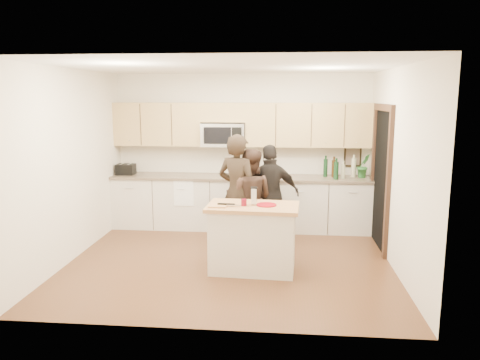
# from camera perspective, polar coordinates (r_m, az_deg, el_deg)

# --- Properties ---
(floor) EXTENTS (4.50, 4.50, 0.00)m
(floor) POSITION_cam_1_polar(r_m,az_deg,el_deg) (6.77, -1.26, -9.82)
(floor) COLOR #502C1B
(floor) RESTS_ON ground
(room_shell) EXTENTS (4.52, 4.02, 2.71)m
(room_shell) POSITION_cam_1_polar(r_m,az_deg,el_deg) (6.38, -1.32, 4.93)
(room_shell) COLOR beige
(room_shell) RESTS_ON ground
(back_cabinetry) EXTENTS (4.50, 0.66, 0.94)m
(back_cabinetry) POSITION_cam_1_polar(r_m,az_deg,el_deg) (8.25, 0.08, -2.72)
(back_cabinetry) COLOR beige
(back_cabinetry) RESTS_ON ground
(upper_cabinetry) EXTENTS (4.50, 0.33, 0.75)m
(upper_cabinetry) POSITION_cam_1_polar(r_m,az_deg,el_deg) (8.19, 0.41, 6.89)
(upper_cabinetry) COLOR tan
(upper_cabinetry) RESTS_ON ground
(microwave) EXTENTS (0.76, 0.41, 0.40)m
(microwave) POSITION_cam_1_polar(r_m,az_deg,el_deg) (8.20, -2.02, 5.54)
(microwave) COLOR silver
(microwave) RESTS_ON ground
(doorway) EXTENTS (0.06, 1.25, 2.20)m
(doorway) POSITION_cam_1_polar(r_m,az_deg,el_deg) (7.46, 16.83, 0.82)
(doorway) COLOR black
(doorway) RESTS_ON ground
(framed_picture) EXTENTS (0.30, 0.03, 0.38)m
(framed_picture) POSITION_cam_1_polar(r_m,az_deg,el_deg) (8.45, 13.57, 2.88)
(framed_picture) COLOR black
(framed_picture) RESTS_ON ground
(dish_towel) EXTENTS (0.34, 0.60, 0.48)m
(dish_towel) POSITION_cam_1_polar(r_m,az_deg,el_deg) (8.14, -6.72, -0.60)
(dish_towel) COLOR white
(dish_towel) RESTS_ON ground
(island) EXTENTS (1.24, 0.76, 0.90)m
(island) POSITION_cam_1_polar(r_m,az_deg,el_deg) (6.29, 1.57, -7.03)
(island) COLOR beige
(island) RESTS_ON ground
(red_plate) EXTENTS (0.26, 0.26, 0.02)m
(red_plate) POSITION_cam_1_polar(r_m,az_deg,el_deg) (6.16, 3.24, -3.04)
(red_plate) COLOR maroon
(red_plate) RESTS_ON island
(box_grater) EXTENTS (0.08, 0.07, 0.23)m
(box_grater) POSITION_cam_1_polar(r_m,az_deg,el_deg) (6.15, 1.70, -1.87)
(box_grater) COLOR silver
(box_grater) RESTS_ON red_plate
(drink_glass) EXTENTS (0.07, 0.07, 0.09)m
(drink_glass) POSITION_cam_1_polar(r_m,az_deg,el_deg) (6.13, 0.48, -2.75)
(drink_glass) COLOR maroon
(drink_glass) RESTS_ON island
(cutting_board) EXTENTS (0.24, 0.19, 0.02)m
(cutting_board) POSITION_cam_1_polar(r_m,az_deg,el_deg) (6.08, -2.71, -3.18)
(cutting_board) COLOR #AA7546
(cutting_board) RESTS_ON island
(tongs) EXTENTS (0.23, 0.04, 0.02)m
(tongs) POSITION_cam_1_polar(r_m,az_deg,el_deg) (6.11, -1.70, -2.95)
(tongs) COLOR black
(tongs) RESTS_ON cutting_board
(knife) EXTENTS (0.19, 0.03, 0.01)m
(knife) POSITION_cam_1_polar(r_m,az_deg,el_deg) (6.07, -0.79, -3.08)
(knife) COLOR silver
(knife) RESTS_ON cutting_board
(toaster) EXTENTS (0.31, 0.24, 0.19)m
(toaster) POSITION_cam_1_polar(r_m,az_deg,el_deg) (8.55, -13.75, 1.28)
(toaster) COLOR black
(toaster) RESTS_ON back_cabinetry
(bottle_cluster) EXTENTS (0.55, 0.34, 0.39)m
(bottle_cluster) POSITION_cam_1_polar(r_m,az_deg,el_deg) (8.13, 11.97, 1.52)
(bottle_cluster) COLOR black
(bottle_cluster) RESTS_ON back_cabinetry
(orchid) EXTENTS (0.28, 0.26, 0.41)m
(orchid) POSITION_cam_1_polar(r_m,az_deg,el_deg) (8.23, 14.82, 1.68)
(orchid) COLOR #2B6C2E
(orchid) RESTS_ON back_cabinetry
(woman_left) EXTENTS (0.76, 0.65, 1.77)m
(woman_left) POSITION_cam_1_polar(r_m,az_deg,el_deg) (7.05, -0.32, -1.53)
(woman_left) COLOR black
(woman_left) RESTS_ON ground
(woman_center) EXTENTS (0.82, 0.67, 1.54)m
(woman_center) POSITION_cam_1_polar(r_m,az_deg,el_deg) (7.15, 1.13, -2.31)
(woman_center) COLOR #322119
(woman_center) RESTS_ON ground
(woman_right) EXTENTS (0.99, 0.60, 1.58)m
(woman_right) POSITION_cam_1_polar(r_m,az_deg,el_deg) (7.38, 3.72, -1.78)
(woman_right) COLOR black
(woman_right) RESTS_ON ground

